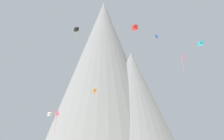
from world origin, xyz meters
The scene contains 9 objects.
rock_massif centered at (4.17, 83.57, 29.45)m, with size 67.13×66.56×68.82m.
kite_pink_high centered at (20.14, 39.97, 27.91)m, with size 0.65×0.28×5.53m.
kite_red_high centered at (3.47, 26.14, 31.12)m, with size 1.43×1.40×1.24m.
kite_rainbow_low centered at (-13.34, 21.79, 9.66)m, with size 0.78×0.65×4.59m.
kite_orange_mid centered at (-3.93, 55.20, 21.46)m, with size 1.31×1.29×2.97m.
kite_black_high centered at (-10.26, 49.88, 39.86)m, with size 1.63×1.58×4.53m.
kite_cyan_high centered at (23.93, 36.03, 31.75)m, with size 1.48×1.42×1.37m.
kite_white_low centered at (-16.49, 42.22, 12.43)m, with size 1.16×1.17×1.11m.
kite_blue_high centered at (12.24, 38.48, 34.13)m, with size 1.01×0.53×1.16m.
Camera 1 is at (-9.65, -35.36, 4.05)m, focal length 46.39 mm.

